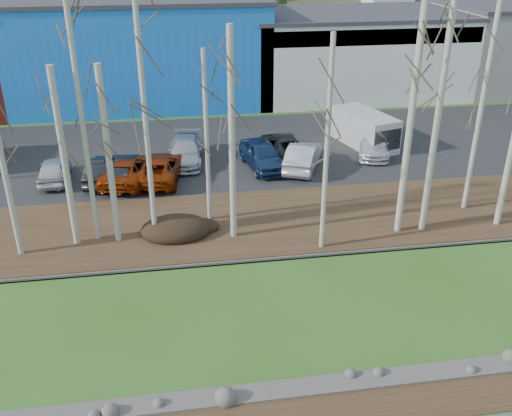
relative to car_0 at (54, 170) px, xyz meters
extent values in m
cube|color=#382616|center=(10.84, -19.12, -0.80)|extent=(80.00, 1.80, 0.03)
cube|color=#382616|center=(10.84, -6.72, -0.74)|extent=(80.00, 7.00, 0.15)
cube|color=black|center=(10.84, 3.78, -0.74)|extent=(80.00, 14.00, 0.14)
cube|color=blue|center=(4.84, 17.78, 3.19)|extent=(20.00, 12.00, 8.00)
cube|color=silver|center=(22.84, 17.78, 2.44)|extent=(18.00, 12.00, 6.50)
cube|color=#333338|center=(22.84, 17.78, 5.84)|extent=(18.36, 12.24, 0.30)
cube|color=navy|center=(22.84, 11.88, 4.79)|extent=(17.64, 0.20, 1.20)
ellipsoid|color=black|center=(6.59, -7.52, -0.34)|extent=(3.27, 2.31, 0.64)
cylinder|color=#B2AAA0|center=(-0.24, -8.20, 3.83)|extent=(0.25, 0.25, 8.98)
cylinder|color=#B2AAA0|center=(3.01, -7.34, 4.84)|extent=(0.22, 0.22, 11.00)
cylinder|color=#B2AAA0|center=(3.94, -7.61, 3.37)|extent=(0.29, 0.29, 8.06)
cylinder|color=#B2AAA0|center=(5.64, -7.69, 5.07)|extent=(0.23, 0.23, 11.48)
cylinder|color=#B2AAA0|center=(9.25, -8.06, 4.10)|extent=(0.29, 0.29, 9.54)
cylinder|color=#B2AAA0|center=(8.29, -6.17, 3.48)|extent=(0.21, 0.21, 8.28)
cylinder|color=#B2AAA0|center=(13.03, -9.71, 4.03)|extent=(0.21, 0.21, 9.39)
cylinder|color=#B2AAA0|center=(17.01, -8.78, 5.02)|extent=(0.31, 0.31, 11.36)
cylinder|color=#B2AAA0|center=(21.33, -6.95, 5.17)|extent=(0.25, 0.25, 11.67)
cylinder|color=#B2AAA0|center=(18.23, -8.78, 5.02)|extent=(0.31, 0.31, 11.36)
cylinder|color=#B2AAA0|center=(2.09, -7.61, 3.37)|extent=(0.29, 0.29, 8.06)
imported|color=silver|center=(0.00, 0.00, 0.00)|extent=(1.71, 4.00, 1.35)
imported|color=black|center=(2.77, -0.52, 0.03)|extent=(1.99, 4.43, 1.41)
imported|color=#882B07|center=(5.93, -0.72, 0.04)|extent=(3.29, 5.49, 1.43)
imported|color=#A6AAAE|center=(7.51, 1.78, 0.05)|extent=(2.52, 5.16, 1.44)
imported|color=navy|center=(12.00, 0.15, 0.12)|extent=(2.62, 4.89, 1.58)
imported|color=#BCBBBE|center=(14.36, -0.36, 0.10)|extent=(3.33, 4.94, 1.54)
imported|color=#232425|center=(13.65, 2.13, -0.01)|extent=(2.53, 4.92, 1.33)
imported|color=silver|center=(19.36, 1.32, -0.02)|extent=(3.13, 4.88, 1.32)
imported|color=#882B07|center=(4.11, -0.72, 0.04)|extent=(3.29, 5.49, 1.43)
imported|color=black|center=(3.73, -0.52, 0.03)|extent=(1.99, 4.43, 1.41)
cube|color=silver|center=(19.33, 3.06, 0.42)|extent=(3.35, 5.38, 2.19)
cube|color=black|center=(19.86, 1.15, 0.42)|extent=(2.19, 1.54, 1.36)
camera|label=1|loc=(6.61, -31.35, 12.17)|focal=40.00mm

